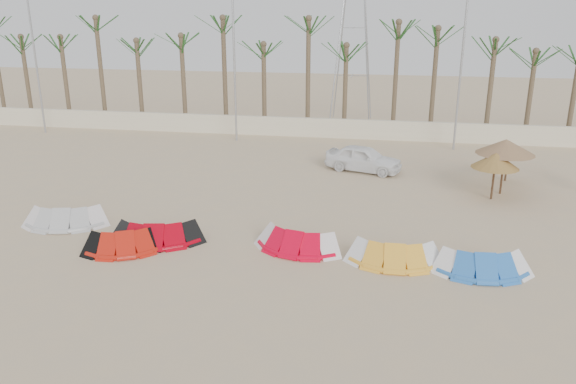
% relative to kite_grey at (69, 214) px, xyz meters
% --- Properties ---
extents(ground, '(120.00, 120.00, 0.00)m').
position_rel_kite_grey_xyz_m(ground, '(8.81, -4.17, -0.42)').
color(ground, tan).
rests_on(ground, ground).
extents(boundary_wall, '(60.00, 0.30, 1.30)m').
position_rel_kite_grey_xyz_m(boundary_wall, '(8.81, 17.83, 0.23)').
color(boundary_wall, beige).
rests_on(boundary_wall, ground).
extents(palm_line, '(52.00, 4.00, 7.70)m').
position_rel_kite_grey_xyz_m(palm_line, '(9.48, 19.33, 6.03)').
color(palm_line, brown).
rests_on(palm_line, ground).
extents(lamp_a, '(1.25, 0.14, 11.00)m').
position_rel_kite_grey_xyz_m(lamp_a, '(-11.15, 15.83, 5.35)').
color(lamp_a, '#A5A8AD').
rests_on(lamp_a, ground).
extents(lamp_b, '(1.25, 0.14, 11.00)m').
position_rel_kite_grey_xyz_m(lamp_b, '(2.85, 15.83, 5.35)').
color(lamp_b, '#A5A8AD').
rests_on(lamp_b, ground).
extents(lamp_c, '(1.25, 0.14, 11.00)m').
position_rel_kite_grey_xyz_m(lamp_c, '(16.85, 15.83, 5.35)').
color(lamp_c, '#A5A8AD').
rests_on(lamp_c, ground).
extents(pylon, '(3.00, 3.00, 14.00)m').
position_rel_kite_grey_xyz_m(pylon, '(9.81, 23.83, -0.42)').
color(pylon, '#A5A8AD').
rests_on(pylon, ground).
extents(kite_grey, '(3.52, 2.13, 0.90)m').
position_rel_kite_grey_xyz_m(kite_grey, '(0.00, 0.00, 0.00)').
color(kite_grey, '#ACACAC').
rests_on(kite_grey, ground).
extents(kite_red_left, '(3.43, 2.52, 0.90)m').
position_rel_kite_grey_xyz_m(kite_red_left, '(3.54, -1.88, -0.00)').
color(kite_red_left, red).
rests_on(kite_red_left, ground).
extents(kite_red_mid, '(3.64, 2.05, 0.90)m').
position_rel_kite_grey_xyz_m(kite_red_mid, '(4.31, -0.89, 0.00)').
color(kite_red_mid, '#A8000F').
rests_on(kite_red_mid, ground).
extents(kite_red_right, '(3.45, 2.13, 0.90)m').
position_rel_kite_grey_xyz_m(kite_red_right, '(9.64, -0.69, -0.00)').
color(kite_red_right, red).
rests_on(kite_red_right, ground).
extents(kite_orange, '(3.28, 1.57, 0.90)m').
position_rel_kite_grey_xyz_m(kite_orange, '(13.16, -1.22, -0.00)').
color(kite_orange, '#F6AB2D').
rests_on(kite_orange, ground).
extents(kite_blue, '(3.24, 1.72, 0.90)m').
position_rel_kite_grey_xyz_m(kite_blue, '(16.05, -1.49, -0.00)').
color(kite_blue, blue).
rests_on(kite_blue, ground).
extents(parasol_left, '(2.70, 2.70, 2.66)m').
position_rel_kite_grey_xyz_m(parasol_left, '(18.15, 7.24, 1.89)').
color(parasol_left, '#4C331E').
rests_on(parasol_left, ground).
extents(parasol_mid, '(2.15, 2.15, 2.21)m').
position_rel_kite_grey_xyz_m(parasol_mid, '(17.60, 6.34, 1.43)').
color(parasol_mid, '#4C331E').
rests_on(parasol_mid, ground).
extents(parasol_right, '(1.74, 1.74, 2.10)m').
position_rel_kite_grey_xyz_m(parasol_right, '(18.78, 9.47, 1.32)').
color(parasol_right, '#4C331E').
rests_on(parasol_right, ground).
extents(car, '(4.41, 2.79, 1.40)m').
position_rel_kite_grey_xyz_m(car, '(11.50, 9.99, 0.28)').
color(car, white).
rests_on(car, ground).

